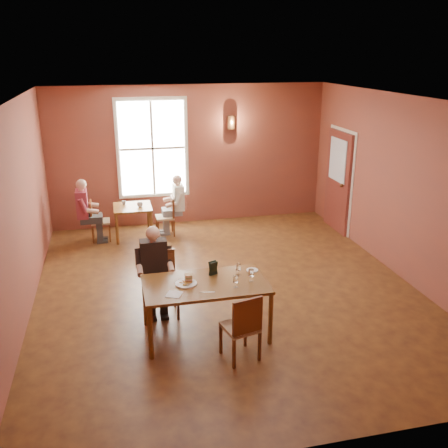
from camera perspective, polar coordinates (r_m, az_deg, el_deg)
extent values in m
cube|color=brown|center=(8.16, 0.32, -7.43)|extent=(6.00, 7.00, 0.01)
cube|color=brown|center=(10.94, -3.94, 7.81)|extent=(6.00, 0.04, 3.00)
cube|color=brown|center=(4.52, 10.81, -9.74)|extent=(6.00, 0.04, 3.00)
cube|color=brown|center=(7.53, -22.48, 1.04)|extent=(0.04, 7.00, 3.00)
cube|color=brown|center=(8.77, 19.82, 3.82)|extent=(0.04, 7.00, 3.00)
cube|color=white|center=(7.32, 0.36, 14.05)|extent=(6.00, 7.00, 0.04)
cube|color=white|center=(10.76, -8.18, 8.55)|extent=(1.36, 0.10, 1.96)
cube|color=maroon|center=(10.79, 12.84, 4.75)|extent=(0.12, 1.04, 2.10)
cylinder|color=brown|center=(10.90, 0.83, 11.54)|extent=(0.16, 0.16, 0.28)
cylinder|color=white|center=(6.59, -4.36, -6.74)|extent=(0.37, 0.37, 0.04)
cube|color=tan|center=(6.60, -4.07, -6.34)|extent=(0.09, 0.09, 0.11)
cube|color=black|center=(6.80, -1.24, -5.06)|extent=(0.13, 0.10, 0.20)
cube|color=silver|center=(6.37, -1.90, -7.80)|extent=(0.18, 0.05, 0.00)
cube|color=white|center=(6.35, -5.74, -8.00)|extent=(0.25, 0.25, 0.01)
cylinder|color=white|center=(6.97, 3.24, -5.29)|extent=(0.20, 0.20, 0.01)
imported|color=silver|center=(10.22, -9.59, 2.20)|extent=(0.13, 0.13, 0.09)
imported|color=silver|center=(10.42, -11.36, 2.40)|extent=(0.09, 0.09, 0.08)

